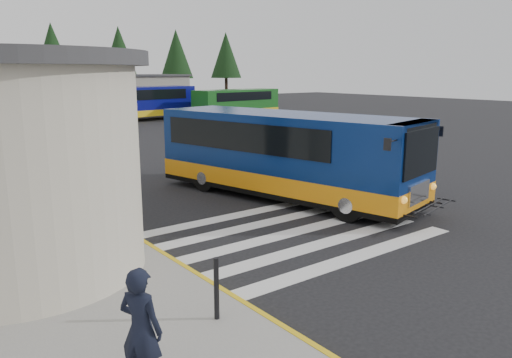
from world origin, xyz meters
TOP-DOWN VIEW (x-y plane):
  - ground at (0.00, 0.00)m, footprint 140.00×140.00m
  - curb_strip at (-4.05, 4.00)m, footprint 0.12×34.00m
  - crosswalk at (-0.50, -0.80)m, footprint 8.00×5.35m
  - depot_building at (6.00, 42.00)m, footprint 26.40×8.40m
  - tree_line at (6.29, 50.00)m, footprint 58.40×4.40m
  - transit_bus at (2.38, 2.48)m, footprint 5.49×11.17m
  - pedestrian_a at (-6.75, -5.07)m, footprint 0.70×0.79m
  - pedestrian_b at (-6.61, -1.51)m, footprint 0.97×1.03m
  - bollard at (-4.82, -3.99)m, footprint 0.10×0.10m
  - far_bus_a at (11.14, 33.29)m, footprint 10.69×4.42m
  - far_bus_b at (19.54, 29.82)m, footprint 9.51×3.61m

SIDE VIEW (x-z plane):
  - ground at x=0.00m, z-range 0.00..0.00m
  - crosswalk at x=-0.50m, z-range 0.00..0.01m
  - curb_strip at x=-4.05m, z-range 0.00..0.16m
  - bollard at x=-4.82m, z-range 0.15..1.31m
  - pedestrian_b at x=-6.61m, z-range 0.15..1.83m
  - pedestrian_a at x=-6.75m, z-range 0.15..1.96m
  - transit_bus at x=2.38m, z-range -0.07..3.00m
  - far_bus_b at x=19.54m, z-range 0.36..2.75m
  - far_bus_a at x=11.14m, z-range 0.40..3.08m
  - depot_building at x=6.00m, z-range 0.01..4.21m
  - tree_line at x=6.29m, z-range 1.77..11.77m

